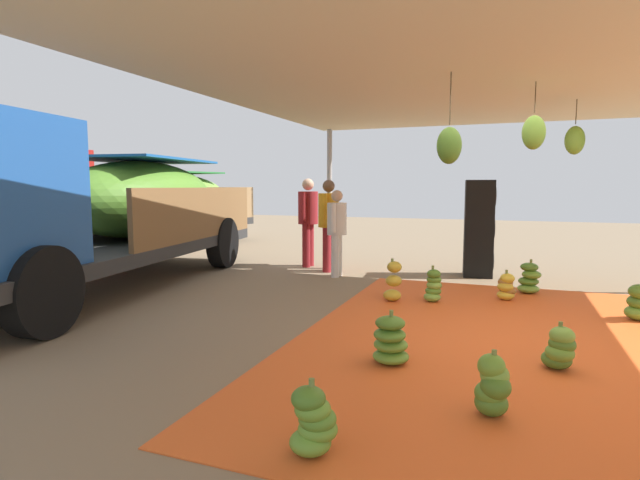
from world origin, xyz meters
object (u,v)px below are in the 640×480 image
Objects in this scene: banana_bunch_8 at (640,303)px; worker_1 at (329,218)px; banana_bunch_5 at (393,283)px; banana_bunch_6 at (493,387)px; banana_bunch_1 at (433,286)px; banana_bunch_2 at (560,349)px; banana_bunch_0 at (313,422)px; cargo_truck_main at (89,208)px; banana_bunch_4 at (506,287)px; speaker_stack at (479,228)px; worker_2 at (308,215)px; cargo_truck_far at (121,201)px; banana_bunch_7 at (529,279)px; banana_bunch_9 at (390,341)px; worker_0 at (337,226)px.

banana_bunch_8 is 5.18m from worker_1.
banana_bunch_6 is at bearing -156.35° from banana_bunch_5.
banana_bunch_2 is (-2.27, -1.42, -0.03)m from banana_bunch_1.
banana_bunch_8 is (-0.12, -2.47, -0.01)m from banana_bunch_1.
cargo_truck_main reaches higher than banana_bunch_0.
worker_1 is (1.40, 3.20, 0.83)m from banana_bunch_4.
banana_bunch_1 is 2.68m from banana_bunch_2.
banana_bunch_1 is 0.85× the size of banana_bunch_5.
banana_bunch_6 is 0.28× the size of speaker_stack.
banana_bunch_1 is 3.73m from worker_2.
banana_bunch_2 is 4.79m from speaker_stack.
worker_1 is at bearing -125.16° from worker_2.
cargo_truck_main reaches higher than worker_1.
banana_bunch_8 is at bearing -114.38° from worker_2.
banana_bunch_0 reaches higher than banana_bunch_4.
cargo_truck_far is at bearing 79.32° from worker_1.
banana_bunch_0 is 1.08× the size of banana_bunch_4.
banana_bunch_1 is 1.18× the size of banana_bunch_4.
banana_bunch_5 is 1.27× the size of banana_bunch_8.
banana_bunch_6 is at bearing -111.27° from cargo_truck_main.
banana_bunch_7 is at bearing -49.85° from banana_bunch_1.
banana_bunch_6 is 0.06× the size of cargo_truck_far.
banana_bunch_7 is at bearing -101.38° from cargo_truck_far.
banana_bunch_9 is (-3.72, 1.30, -0.01)m from banana_bunch_7.
speaker_stack reaches higher than banana_bunch_6.
cargo_truck_main is at bearing 68.73° from banana_bunch_6.
banana_bunch_5 is 1.21× the size of banana_bunch_9.
banana_bunch_1 reaches higher than banana_bunch_8.
banana_bunch_1 reaches higher than banana_bunch_9.
banana_bunch_5 is at bearing -78.48° from cargo_truck_main.
worker_2 reaches higher than banana_bunch_8.
banana_bunch_1 is 2.47m from worker_0.
worker_1 reaches higher than banana_bunch_6.
cargo_truck_main is at bearing 146.03° from worker_2.
speaker_stack is at bearing 32.56° from banana_bunch_7.
banana_bunch_9 is at bearing 162.61° from banana_bunch_4.
worker_1 is (5.29, 3.13, 0.80)m from banana_bunch_6.
banana_bunch_6 is 4.52m from banana_bunch_7.
banana_bunch_5 is 0.39× the size of worker_0.
worker_1 reaches higher than banana_bunch_0.
banana_bunch_9 is at bearing -150.23° from worker_2.
cargo_truck_far reaches higher than worker_2.
banana_bunch_2 is at bearing -137.24° from banana_bunch_5.
banana_bunch_5 reaches higher than banana_bunch_4.
speaker_stack reaches higher than banana_bunch_9.
banana_bunch_7 is 3.29m from worker_0.
banana_bunch_9 is 0.28× the size of worker_2.
worker_0 is 0.90× the size of speaker_stack.
banana_bunch_6 is (-1.15, 0.53, 0.03)m from banana_bunch_2.
cargo_truck_far is (2.54, 9.21, 1.07)m from banana_bunch_4.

